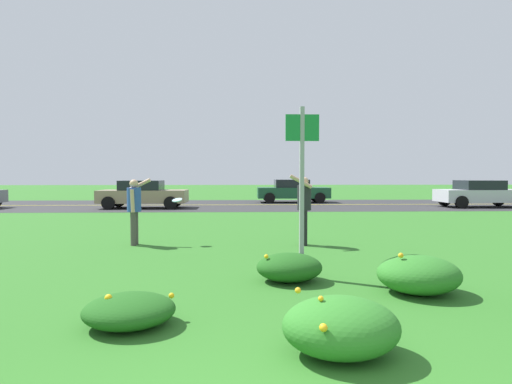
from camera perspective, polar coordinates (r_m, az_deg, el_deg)
The scene contains 14 objects.
ground_plane at distance 12.90m, azimuth -1.11°, elevation -5.38°, with size 120.00×120.00×0.00m, color #2D6B23.
highway_strip at distance 23.99m, azimuth -1.64°, elevation -1.78°, with size 120.00×9.32×0.01m, color #2D2D30.
highway_center_stripe at distance 23.99m, azimuth -1.64°, elevation -1.77°, with size 120.00×0.16×0.00m, color yellow.
daylily_clump_front_center at distance 4.25m, azimuth 11.61°, elevation -17.74°, with size 1.14×0.93×0.60m.
daylily_clump_mid_right at distance 6.62m, azimuth 21.53°, elevation -10.53°, with size 1.21×1.07×0.62m.
daylily_clump_near_camera at distance 6.88m, azimuth 4.62°, elevation -10.31°, with size 1.07×0.91×0.47m.
daylily_clump_front_right at distance 5.14m, azimuth -17.09°, elevation -15.35°, with size 1.05×0.95×0.39m.
sign_post_near_path at distance 6.97m, azimuth 6.35°, elevation 2.28°, with size 0.56×0.10×2.88m.
person_thrower_blue_shirt at distance 10.65m, azimuth -16.45°, elevation -1.83°, with size 0.55×0.49×1.66m.
person_catcher_dark_shirt at distance 10.26m, azimuth 6.65°, elevation -1.68°, with size 0.56×0.49×1.76m.
frisbee_pale_blue at distance 10.55m, azimuth -10.83°, elevation -1.11°, with size 0.26×0.25×0.13m.
car_tan_center_left at distance 22.44m, azimuth -15.32°, elevation -0.27°, with size 4.50×2.00×1.45m.
car_dark_green_center_right at distance 26.26m, azimuth 5.08°, elevation 0.17°, with size 4.50×2.00×1.45m.
car_silver_rightmost at distance 25.45m, azimuth 28.58°, elevation -0.17°, with size 4.50×2.00×1.45m.
Camera 1 is at (-0.25, -1.63, 1.74)m, focal length 28.97 mm.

